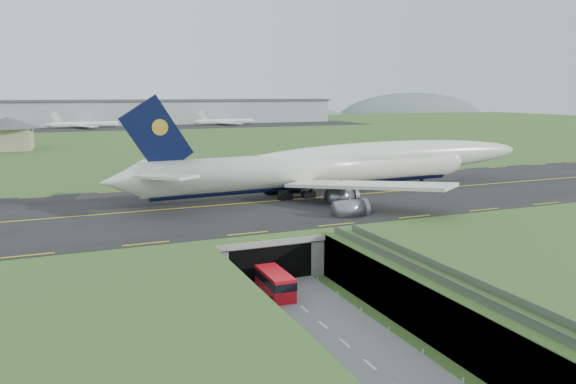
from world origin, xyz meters
name	(u,v)px	position (x,y,z in m)	size (l,w,h in m)	color
ground	(295,302)	(0.00, 0.00, 0.00)	(900.00, 900.00, 0.00)	#375722
airfield_deck	(295,279)	(0.00, 0.00, 3.00)	(800.00, 800.00, 6.00)	gray
trench_road	(321,324)	(0.00, -7.50, 0.10)	(12.00, 75.00, 0.20)	slate
taxiway	(220,206)	(0.00, 33.00, 6.09)	(800.00, 44.00, 0.18)	black
tunnel_portal	(251,243)	(0.00, 16.71, 3.33)	(17.00, 22.30, 6.00)	gray
guideway	(474,301)	(11.00, -19.11, 5.32)	(3.00, 53.00, 7.05)	#A8A8A3
jumbo_jet	(342,166)	(26.23, 37.02, 11.35)	(93.13, 60.10, 19.91)	silver
shuttle_tram	(275,283)	(-1.47, 2.89, 1.73)	(3.06, 7.74, 3.14)	red
service_building	(9,131)	(-40.31, 155.37, 12.77)	(22.25, 22.25, 11.43)	tan
cargo_terminal	(98,112)	(-0.04, 299.41, 13.96)	(320.00, 67.00, 15.60)	#B2B2B2
distant_hills	(166,128)	(64.38, 430.00, -4.00)	(700.00, 91.00, 60.00)	slate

